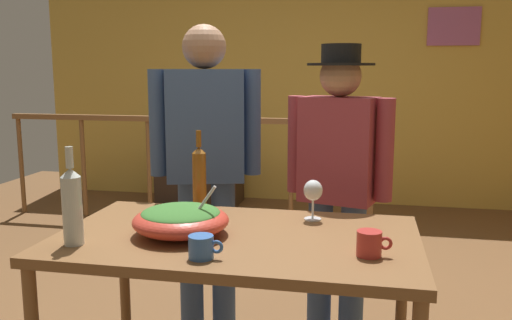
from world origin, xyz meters
TOP-DOWN VIEW (x-y plane):
  - ground_plane at (0.00, 0.00)m, footprint 7.67×7.67m
  - back_wall at (0.00, 2.89)m, footprint 5.90×0.10m
  - framed_picture at (1.50, 2.83)m, footprint 0.50×0.03m
  - stair_railing at (-0.47, 1.77)m, footprint 3.50×0.10m
  - tv_console at (-1.08, 2.54)m, footprint 0.90×0.40m
  - flat_screen_tv at (-1.08, 2.51)m, footprint 0.63×0.12m
  - serving_table at (0.19, -0.98)m, footprint 1.43×0.84m
  - salad_bowl at (-0.03, -1.03)m, footprint 0.38×0.38m
  - wine_glass at (0.46, -0.70)m, footprint 0.08×0.08m
  - wine_bottle_amber at (-0.08, -0.63)m, footprint 0.06×0.06m
  - wine_bottle_clear at (-0.38, -1.22)m, footprint 0.07×0.07m
  - mug_blue at (0.13, -1.27)m, footprint 0.12×0.09m
  - mug_red at (0.70, -1.13)m, footprint 0.12×0.09m
  - person_standing_left at (-0.17, -0.22)m, footprint 0.58×0.32m
  - person_standing_right at (0.54, -0.22)m, footprint 0.55×0.34m

SIDE VIEW (x-z plane):
  - ground_plane at x=0.00m, z-range 0.00..0.00m
  - tv_console at x=-1.08m, z-range 0.00..0.44m
  - stair_railing at x=-0.47m, z-range 0.15..1.20m
  - flat_screen_tv at x=-1.08m, z-range 0.48..0.93m
  - serving_table at x=0.19m, z-range 0.32..1.11m
  - mug_blue at x=0.13m, z-range 0.79..0.87m
  - mug_red at x=0.70m, z-range 0.79..0.88m
  - salad_bowl at x=-0.03m, z-range 0.75..0.96m
  - wine_glass at x=0.46m, z-range 0.83..1.00m
  - person_standing_right at x=0.54m, z-range 0.13..1.70m
  - wine_bottle_clear at x=-0.38m, z-range 0.76..1.13m
  - wine_bottle_amber at x=-0.08m, z-range 0.76..1.13m
  - person_standing_left at x=-0.17m, z-range 0.16..1.83m
  - back_wall at x=0.00m, z-range 0.00..2.62m
  - framed_picture at x=1.50m, z-range 1.67..2.04m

